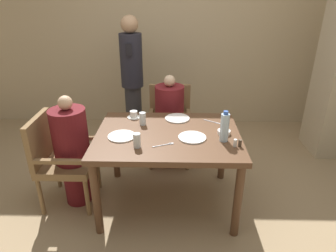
% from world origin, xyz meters
% --- Properties ---
extents(ground_plane, '(16.00, 16.00, 0.00)m').
position_xyz_m(ground_plane, '(0.00, 0.00, 0.00)').
color(ground_plane, '#9E8460').
extents(wall_back, '(8.00, 0.06, 2.80)m').
position_xyz_m(wall_back, '(0.00, 2.00, 1.40)').
color(wall_back, tan).
rests_on(wall_back, ground_plane).
extents(dining_table, '(1.27, 0.96, 0.75)m').
position_xyz_m(dining_table, '(0.00, 0.00, 0.65)').
color(dining_table, brown).
rests_on(dining_table, ground_plane).
extents(chair_left_side, '(0.49, 0.49, 0.89)m').
position_xyz_m(chair_left_side, '(-1.01, 0.00, 0.50)').
color(chair_left_side, brown).
rests_on(chair_left_side, ground_plane).
extents(diner_in_left_chair, '(0.32, 0.32, 1.09)m').
position_xyz_m(diner_in_left_chair, '(-0.88, 0.00, 0.56)').
color(diner_in_left_chair, '#5B1419').
rests_on(diner_in_left_chair, ground_plane).
extents(chair_far_side, '(0.49, 0.49, 0.89)m').
position_xyz_m(chair_far_side, '(0.00, 0.86, 0.50)').
color(chair_far_side, brown).
rests_on(chair_far_side, ground_plane).
extents(diner_in_far_chair, '(0.32, 0.32, 1.08)m').
position_xyz_m(diner_in_far_chair, '(-0.00, 0.72, 0.56)').
color(diner_in_far_chair, maroon).
rests_on(diner_in_far_chair, ground_plane).
extents(standing_host, '(0.28, 0.31, 1.64)m').
position_xyz_m(standing_host, '(-0.49, 1.32, 0.88)').
color(standing_host, '#2D2D33').
rests_on(standing_host, ground_plane).
extents(plate_main_left, '(0.24, 0.24, 0.01)m').
position_xyz_m(plate_main_left, '(-0.40, -0.08, 0.75)').
color(plate_main_left, white).
rests_on(plate_main_left, dining_table).
extents(plate_main_right, '(0.24, 0.24, 0.01)m').
position_xyz_m(plate_main_right, '(0.21, -0.08, 0.75)').
color(plate_main_right, white).
rests_on(plate_main_right, dining_table).
extents(plate_dessert_center, '(0.24, 0.24, 0.01)m').
position_xyz_m(plate_dessert_center, '(0.09, 0.33, 0.75)').
color(plate_dessert_center, white).
rests_on(plate_dessert_center, dining_table).
extents(teacup_with_saucer, '(0.13, 0.13, 0.07)m').
position_xyz_m(teacup_with_saucer, '(-0.35, 0.35, 0.78)').
color(teacup_with_saucer, white).
rests_on(teacup_with_saucer, dining_table).
extents(bowl_small, '(0.11, 0.11, 0.04)m').
position_xyz_m(bowl_small, '(0.49, 0.00, 0.76)').
color(bowl_small, white).
rests_on(bowl_small, dining_table).
extents(water_bottle, '(0.07, 0.07, 0.27)m').
position_xyz_m(water_bottle, '(0.47, -0.13, 0.87)').
color(water_bottle, silver).
rests_on(water_bottle, dining_table).
extents(glass_tall_near, '(0.06, 0.06, 0.12)m').
position_xyz_m(glass_tall_near, '(-0.24, 0.18, 0.81)').
color(glass_tall_near, silver).
rests_on(glass_tall_near, dining_table).
extents(glass_tall_mid, '(0.06, 0.06, 0.12)m').
position_xyz_m(glass_tall_mid, '(-0.24, -0.25, 0.81)').
color(glass_tall_mid, silver).
rests_on(glass_tall_mid, dining_table).
extents(salt_shaker, '(0.03, 0.03, 0.07)m').
position_xyz_m(salt_shaker, '(0.55, -0.23, 0.78)').
color(salt_shaker, white).
rests_on(salt_shaker, dining_table).
extents(pepper_shaker, '(0.03, 0.03, 0.06)m').
position_xyz_m(pepper_shaker, '(0.59, -0.23, 0.78)').
color(pepper_shaker, '#4C3D2D').
rests_on(pepper_shaker, dining_table).
extents(fork_beside_plate, '(0.18, 0.08, 0.00)m').
position_xyz_m(fork_beside_plate, '(-0.02, -0.21, 0.75)').
color(fork_beside_plate, silver).
rests_on(fork_beside_plate, dining_table).
extents(knife_beside_plate, '(0.17, 0.12, 0.00)m').
position_xyz_m(knife_beside_plate, '(0.44, 0.25, 0.75)').
color(knife_beside_plate, silver).
rests_on(knife_beside_plate, dining_table).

